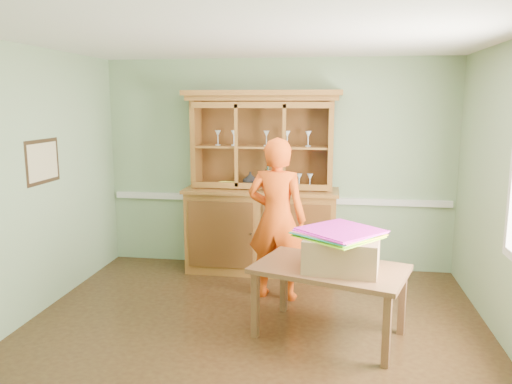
% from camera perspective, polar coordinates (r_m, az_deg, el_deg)
% --- Properties ---
extents(floor, '(4.50, 4.50, 0.00)m').
position_cam_1_polar(floor, '(4.95, -0.35, -15.54)').
color(floor, '#4B3218').
rests_on(floor, ground).
extents(ceiling, '(4.50, 4.50, 0.00)m').
position_cam_1_polar(ceiling, '(4.49, -0.39, 17.25)').
color(ceiling, white).
rests_on(ceiling, wall_back).
extents(wall_back, '(4.50, 0.00, 4.50)m').
position_cam_1_polar(wall_back, '(6.49, 2.43, 3.13)').
color(wall_back, '#85A37A').
rests_on(wall_back, floor).
extents(wall_left, '(0.00, 4.00, 4.00)m').
position_cam_1_polar(wall_left, '(5.36, -24.86, 0.68)').
color(wall_left, '#85A37A').
rests_on(wall_left, floor).
extents(wall_front, '(4.50, 0.00, 4.50)m').
position_cam_1_polar(wall_front, '(2.63, -7.34, -7.60)').
color(wall_front, '#85A37A').
rests_on(wall_front, floor).
extents(chair_rail, '(4.41, 0.05, 0.08)m').
position_cam_1_polar(chair_rail, '(6.53, 2.37, -0.82)').
color(chair_rail, silver).
rests_on(chair_rail, wall_back).
extents(framed_map, '(0.03, 0.60, 0.46)m').
position_cam_1_polar(framed_map, '(5.57, -23.14, 3.21)').
color(framed_map, black).
rests_on(framed_map, wall_left).
extents(china_hutch, '(1.95, 0.64, 2.29)m').
position_cam_1_polar(china_hutch, '(6.35, 0.63, -2.03)').
color(china_hutch, olive).
rests_on(china_hutch, floor).
extents(dining_table, '(1.52, 1.18, 0.67)m').
position_cam_1_polar(dining_table, '(4.68, 8.44, -9.36)').
color(dining_table, brown).
rests_on(dining_table, floor).
extents(cardboard_box, '(0.70, 0.59, 0.30)m').
position_cam_1_polar(cardboard_box, '(4.55, 9.77, -6.94)').
color(cardboard_box, '#A27654').
rests_on(cardboard_box, dining_table).
extents(kite_stack, '(0.85, 0.85, 0.06)m').
position_cam_1_polar(kite_stack, '(4.54, 9.47, -4.59)').
color(kite_stack, '#B7FF20').
rests_on(kite_stack, cardboard_box).
extents(person, '(0.70, 0.51, 1.79)m').
position_cam_1_polar(person, '(5.46, 2.39, -3.11)').
color(person, '#E1490E').
rests_on(person, floor).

